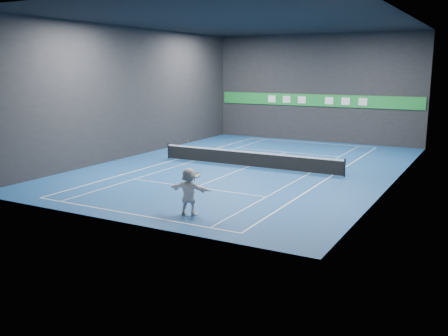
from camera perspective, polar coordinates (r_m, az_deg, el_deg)
The scene contains 20 objects.
ground at distance 31.94m, azimuth 2.80°, elevation 0.15°, with size 26.00×26.00×0.00m, color navy.
ceiling at distance 31.45m, azimuth 2.97°, elevation 16.45°, with size 26.00×26.00×0.00m, color black.
wall_back at distance 43.43m, azimuth 10.49°, elevation 8.94°, with size 18.00×0.10×9.00m, color black.
wall_front at distance 20.51m, azimuth -13.30°, elevation 6.26°, with size 18.00×0.10×9.00m, color black.
wall_left at distance 36.21m, azimuth -10.18°, elevation 8.50°, with size 0.10×26.00×9.00m, color black.
wall_right at distance 28.62m, azimuth 19.45°, elevation 7.30°, with size 0.10×26.00×9.00m, color black.
baseline_near at distance 22.17m, azimuth -10.85°, elevation -5.12°, with size 10.98×0.08×0.01m, color white.
baseline_far at distance 42.80m, azimuth 9.80°, elevation 2.88°, with size 10.98×0.08×0.01m, color white.
sideline_doubles_left at distance 34.65m, azimuth -5.39°, elevation 1.01°, with size 0.08×23.78×0.01m, color white.
sideline_doubles_right at distance 30.00m, azimuth 12.27°, elevation -0.83°, with size 0.08×23.78×0.01m, color white.
sideline_singles_left at distance 33.90m, azimuth -3.45°, elevation 0.81°, with size 0.06×23.78×0.01m, color white.
sideline_singles_right at distance 30.41m, azimuth 9.78°, elevation -0.57°, with size 0.06×23.78×0.01m, color white.
service_line_near at distance 26.47m, azimuth -3.29°, elevation -2.22°, with size 8.23×0.06×0.01m, color white.
service_line_far at distance 37.71m, azimuth 7.07°, elevation 1.82°, with size 8.23×0.06×0.01m, color white.
center_service_line at distance 31.94m, azimuth 2.80°, elevation 0.15°, with size 0.06×12.80×0.01m, color white.
player at distance 21.40m, azimuth -4.03°, elevation -2.69°, with size 1.91×0.61×2.06m, color white.
tennis_ball at distance 21.16m, azimuth -4.15°, elevation 3.05°, with size 0.06×0.06×0.06m, color #C0DE25.
tennis_net at distance 31.84m, azimuth 2.81°, elevation 1.10°, with size 12.50×0.10×1.07m.
sponsor_banner at distance 43.42m, azimuth 10.41°, elevation 7.62°, with size 17.64×0.11×1.00m.
tennis_racket at distance 21.09m, azimuth -3.14°, elevation -0.98°, with size 0.43×0.35×0.72m.
Camera 1 is at (13.67, -28.18, 6.24)m, focal length 40.00 mm.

